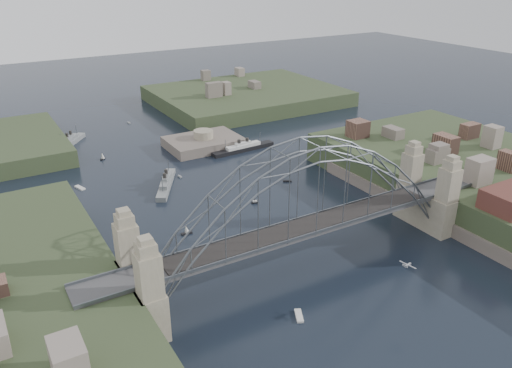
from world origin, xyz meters
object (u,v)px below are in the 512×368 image
object	(u,v)px
bridge	(307,207)
naval_cruiser_near	(166,183)
ocean_liner	(243,148)
fort_island	(204,148)
naval_cruiser_far	(70,142)

from	to	relation	value
bridge	naval_cruiser_near	distance (m)	49.91
naval_cruiser_near	ocean_liner	world-z (taller)	naval_cruiser_near
fort_island	naval_cruiser_near	bearing A→B (deg)	-133.37
naval_cruiser_far	ocean_liner	size ratio (longest dim) A/B	0.72
fort_island	ocean_liner	world-z (taller)	fort_island
bridge	ocean_liner	size ratio (longest dim) A/B	4.03
fort_island	naval_cruiser_near	xyz separation A→B (m)	(-21.04, -22.27, 1.21)
bridge	naval_cruiser_far	world-z (taller)	bridge
bridge	ocean_liner	world-z (taller)	bridge
fort_island	naval_cruiser_far	distance (m)	42.06
bridge	fort_island	distance (m)	72.14
bridge	ocean_liner	xyz separation A→B (m)	(20.91, 61.05, -11.53)
naval_cruiser_near	naval_cruiser_far	distance (m)	47.52
bridge	naval_cruiser_far	distance (m)	96.62
ocean_liner	naval_cruiser_far	bearing A→B (deg)	143.93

